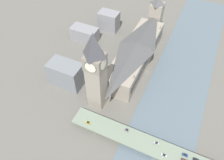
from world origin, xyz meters
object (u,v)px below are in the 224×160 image
at_px(car_northbound_lead, 156,143).
at_px(car_northbound_tail, 196,160).
at_px(car_southbound_tail, 185,155).
at_px(road_bridge, 157,149).
at_px(car_southbound_extra, 88,123).
at_px(car_southbound_mid, 164,155).
at_px(clock_tower, 96,71).
at_px(car_northbound_mid, 127,130).
at_px(victoria_tower, 156,16).
at_px(parliament_hall, 136,53).

bearing_deg(car_northbound_lead, car_northbound_tail, 179.78).
bearing_deg(car_northbound_lead, car_southbound_tail, -179.95).
relative_size(road_bridge, car_northbound_lead, 37.65).
bearing_deg(car_southbound_extra, car_southbound_mid, 179.42).
xyz_separation_m(clock_tower, car_southbound_extra, (-4.28, 26.50, -35.88)).
bearing_deg(car_southbound_extra, car_northbound_mid, -167.33).
bearing_deg(clock_tower, car_southbound_mid, 158.92).
distance_m(car_southbound_tail, car_southbound_extra, 81.04).
xyz_separation_m(road_bridge, car_northbound_tail, (-29.33, -3.02, 1.77)).
distance_m(clock_tower, car_northbound_tail, 102.09).
distance_m(car_northbound_lead, car_northbound_tail, 31.10).
height_order(clock_tower, car_southbound_extra, clock_tower).
height_order(clock_tower, car_northbound_mid, clock_tower).
relative_size(car_northbound_lead, car_northbound_mid, 1.02).
relative_size(victoria_tower, car_southbound_mid, 11.14).
bearing_deg(parliament_hall, car_southbound_mid, 122.06).
bearing_deg(car_southbound_tail, road_bridge, 8.58).
xyz_separation_m(road_bridge, car_southbound_extra, (59.84, 3.35, 1.73)).
bearing_deg(car_northbound_mid, clock_tower, -27.53).
relative_size(car_northbound_mid, car_northbound_tail, 0.80).
bearing_deg(road_bridge, car_southbound_extra, 3.21).
distance_m(car_northbound_lead, car_southbound_extra, 58.43).
relative_size(clock_tower, car_southbound_tail, 19.02).
distance_m(car_northbound_tail, car_southbound_extra, 89.40).
xyz_separation_m(road_bridge, car_northbound_mid, (27.30, -3.96, 1.82)).
bearing_deg(car_southbound_tail, parliament_hall, -49.63).
relative_size(parliament_hall, car_northbound_lead, 27.85).
xyz_separation_m(road_bridge, car_southbound_mid, (-6.36, 4.02, 1.82)).
xyz_separation_m(parliament_hall, car_northbound_tail, (-80.90, 85.44, -7.62)).
bearing_deg(car_southbound_tail, car_southbound_mid, 26.24).
relative_size(road_bridge, car_northbound_tail, 30.72).
xyz_separation_m(car_northbound_tail, car_southbound_tail, (8.39, -0.14, 0.03)).
distance_m(car_southbound_mid, car_southbound_extra, 66.20).
xyz_separation_m(car_northbound_lead, car_southbound_mid, (-8.14, 7.16, 0.00)).
relative_size(parliament_hall, car_northbound_tail, 22.72).
xyz_separation_m(car_northbound_tail, car_southbound_mid, (22.97, 7.05, 0.05)).
height_order(clock_tower, car_southbound_tail, clock_tower).
xyz_separation_m(parliament_hall, car_southbound_extra, (8.27, 91.82, -7.65)).
bearing_deg(parliament_hall, car_northbound_lead, 120.27).
distance_m(car_southbound_mid, car_southbound_tail, 16.25).
bearing_deg(clock_tower, victoria_tower, -95.45).
bearing_deg(car_southbound_extra, victoria_tower, -92.98).
bearing_deg(car_southbound_mid, car_southbound_tail, -153.76).
bearing_deg(victoria_tower, car_southbound_mid, 110.14).
bearing_deg(car_northbound_mid, road_bridge, 171.74).
distance_m(parliament_hall, car_northbound_tail, 117.91).
height_order(car_northbound_lead, car_southbound_tail, car_northbound_lead).
height_order(car_northbound_lead, car_southbound_mid, car_northbound_lead).
bearing_deg(clock_tower, car_southbound_extra, 99.18).
bearing_deg(road_bridge, victoria_tower, -71.48).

